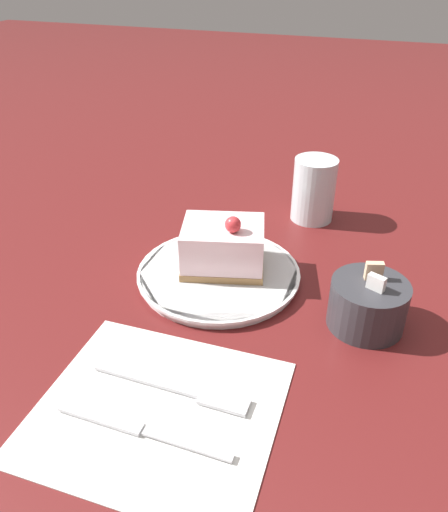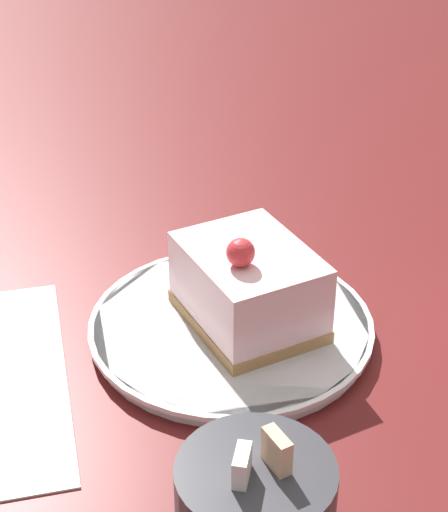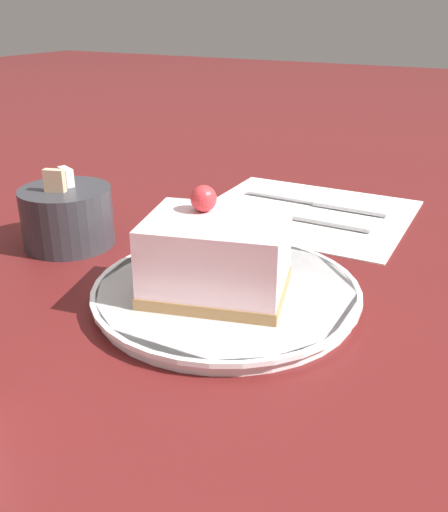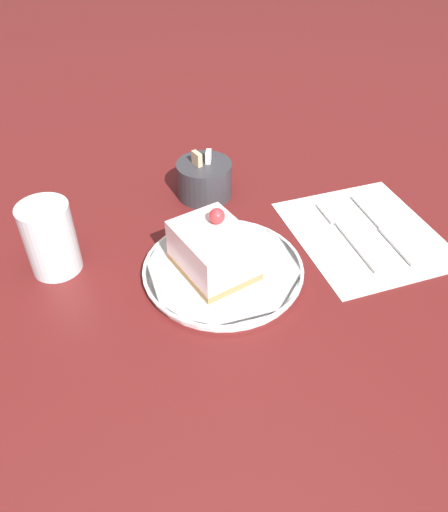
{
  "view_description": "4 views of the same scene",
  "coord_description": "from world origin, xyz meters",
  "px_view_note": "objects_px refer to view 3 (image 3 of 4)",
  "views": [
    {
      "loc": [
        0.56,
        0.22,
        0.39
      ],
      "look_at": [
        0.03,
        0.03,
        0.04
      ],
      "focal_mm": 35.0,
      "sensor_mm": 36.0,
      "label": 1
    },
    {
      "loc": [
        0.16,
        0.55,
        0.4
      ],
      "look_at": [
        0.04,
        0.01,
        0.06
      ],
      "focal_mm": 60.0,
      "sensor_mm": 36.0,
      "label": 2
    },
    {
      "loc": [
        -0.33,
        -0.17,
        0.23
      ],
      "look_at": [
        0.02,
        0.02,
        0.05
      ],
      "focal_mm": 40.0,
      "sensor_mm": 36.0,
      "label": 3
    },
    {
      "loc": [
        -0.12,
        -0.46,
        0.47
      ],
      "look_at": [
        0.03,
        0.02,
        0.04
      ],
      "focal_mm": 35.0,
      "sensor_mm": 36.0,
      "label": 4
    }
  ],
  "objects_px": {
    "cake_slice": "(216,256)",
    "knife": "(326,204)",
    "sugar_bowl": "(67,216)",
    "plate": "(226,292)",
    "fork": "(283,214)"
  },
  "relations": [
    {
      "from": "plate",
      "to": "sugar_bowl",
      "type": "xyz_separation_m",
      "value": [
        0.03,
        0.2,
        0.02
      ]
    },
    {
      "from": "cake_slice",
      "to": "knife",
      "type": "xyz_separation_m",
      "value": [
        0.27,
        0.0,
        -0.04
      ]
    },
    {
      "from": "fork",
      "to": "plate",
      "type": "bearing_deg",
      "value": -169.74
    },
    {
      "from": "fork",
      "to": "sugar_bowl",
      "type": "relative_size",
      "value": 1.89
    },
    {
      "from": "knife",
      "to": "sugar_bowl",
      "type": "xyz_separation_m",
      "value": [
        -0.23,
        0.19,
        0.02
      ]
    },
    {
      "from": "knife",
      "to": "plate",
      "type": "bearing_deg",
      "value": -178.75
    },
    {
      "from": "plate",
      "to": "knife",
      "type": "relative_size",
      "value": 1.25
    },
    {
      "from": "sugar_bowl",
      "to": "fork",
      "type": "bearing_deg",
      "value": -43.27
    },
    {
      "from": "cake_slice",
      "to": "fork",
      "type": "bearing_deg",
      "value": -6.59
    },
    {
      "from": "cake_slice",
      "to": "fork",
      "type": "height_order",
      "value": "cake_slice"
    },
    {
      "from": "knife",
      "to": "cake_slice",
      "type": "bearing_deg",
      "value": -179.24
    },
    {
      "from": "cake_slice",
      "to": "knife",
      "type": "distance_m",
      "value": 0.28
    },
    {
      "from": "plate",
      "to": "sugar_bowl",
      "type": "bearing_deg",
      "value": 81.1
    },
    {
      "from": "sugar_bowl",
      "to": "plate",
      "type": "bearing_deg",
      "value": -98.9
    },
    {
      "from": "plate",
      "to": "fork",
      "type": "xyz_separation_m",
      "value": [
        0.2,
        0.04,
        -0.0
      ]
    }
  ]
}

